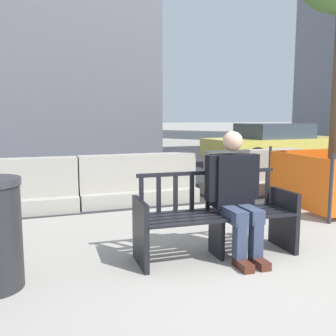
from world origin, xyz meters
name	(u,v)px	position (x,y,z in m)	size (l,w,h in m)	color
ground_plane	(252,271)	(0.00, 0.00, 0.00)	(200.00, 200.00, 0.00)	gray
street_asphalt	(99,164)	(0.00, 8.70, 0.00)	(120.00, 12.00, 0.01)	#28282B
street_bench	(216,219)	(-0.14, 0.51, 0.40)	(1.71, 0.59, 0.88)	black
seated_person	(235,191)	(0.05, 0.44, 0.69)	(0.58, 0.73, 1.31)	black
jersey_barrier_centre	(138,183)	(-0.25, 3.17, 0.34)	(2.00, 0.69, 0.84)	#9E998E
jersey_barrier_left	(10,191)	(-2.27, 3.15, 0.34)	(2.02, 0.74, 0.84)	#9E998E
jersey_barrier_right	(254,176)	(2.08, 3.24, 0.34)	(2.01, 0.70, 0.84)	#9E998E
construction_fence	(333,178)	(2.60, 1.75, 0.48)	(1.46, 1.46, 0.97)	#2D2D33
car_taxi_near	(277,144)	(5.32, 6.95, 0.64)	(4.75, 2.05, 1.27)	#DBC64C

